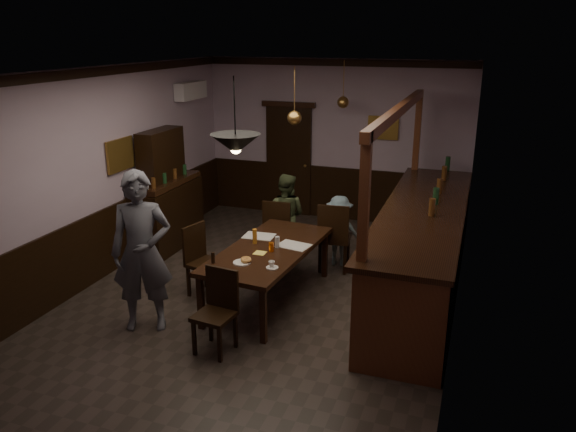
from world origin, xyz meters
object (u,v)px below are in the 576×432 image
at_px(sideboard, 166,201).
at_px(pendant_brass_far, 343,102).
at_px(pendant_brass_mid, 294,118).
at_px(dining_table, 269,252).
at_px(chair_far_right, 334,234).
at_px(bar_counter, 422,248).
at_px(soda_can, 271,247).
at_px(person_standing, 142,252).
at_px(coffee_cup, 272,264).
at_px(person_seated_right, 339,231).
at_px(person_seated_left, 285,215).
at_px(pendant_iron, 236,144).
at_px(chair_far_left, 279,228).
at_px(chair_near, 218,307).
at_px(chair_side, 201,257).

bearing_deg(sideboard, pendant_brass_far, 34.98).
distance_m(sideboard, pendant_brass_mid, 2.77).
xyz_separation_m(dining_table, sideboard, (-2.33, 1.32, 0.10)).
height_order(chair_far_right, pendant_brass_far, pendant_brass_far).
xyz_separation_m(bar_counter, pendant_brass_far, (-1.69, 2.15, 1.65)).
bearing_deg(dining_table, pendant_brass_far, 86.54).
height_order(soda_can, pendant_brass_mid, pendant_brass_mid).
relative_size(person_standing, coffee_cup, 24.46).
distance_m(person_standing, person_seated_right, 3.21).
xyz_separation_m(person_seated_left, bar_counter, (2.21, -0.65, -0.03)).
xyz_separation_m(dining_table, pendant_iron, (-0.06, -0.80, 1.58)).
distance_m(bar_counter, pendant_brass_far, 3.20).
height_order(chair_far_left, pendant_brass_far, pendant_brass_far).
bearing_deg(coffee_cup, pendant_brass_mid, 104.16).
xyz_separation_m(dining_table, pendant_brass_mid, (-0.01, 1.08, 1.61)).
height_order(soda_can, sideboard, sideboard).
bearing_deg(sideboard, coffee_cup, -36.47).
xyz_separation_m(coffee_cup, soda_can, (-0.20, 0.50, 0.01)).
bearing_deg(coffee_cup, dining_table, 118.94).
distance_m(chair_far_left, person_seated_left, 0.31).
bearing_deg(person_seated_right, dining_table, 60.69).
distance_m(person_seated_right, coffee_cup, 2.14).
distance_m(chair_far_right, person_seated_left, 0.96).
xyz_separation_m(chair_near, pendant_iron, (0.04, 0.52, 1.75)).
xyz_separation_m(person_seated_right, pendant_brass_mid, (-0.58, -0.43, 1.75)).
relative_size(person_standing, sideboard, 1.00).
bearing_deg(chair_near, person_seated_left, 100.97).
distance_m(chair_far_right, person_seated_right, 0.29).
distance_m(chair_near, person_seated_left, 2.91).
distance_m(chair_far_left, coffee_cup, 2.01).
bearing_deg(dining_table, person_standing, -134.51).
bearing_deg(coffee_cup, person_standing, -153.76).
bearing_deg(soda_can, person_seated_right, 73.01).
height_order(coffee_cup, pendant_brass_far, pendant_brass_far).
relative_size(chair_far_left, coffee_cup, 12.63).
bearing_deg(pendant_brass_mid, chair_side, -127.87).
distance_m(soda_can, bar_counter, 2.08).
height_order(chair_near, person_seated_left, person_seated_left).
bearing_deg(person_standing, sideboard, 91.71).
bearing_deg(person_standing, person_seated_left, 49.73).
bearing_deg(person_standing, pendant_iron, -4.98).
bearing_deg(pendant_iron, chair_near, -94.18).
height_order(person_seated_right, pendant_brass_mid, pendant_brass_mid).
xyz_separation_m(chair_far_left, pendant_iron, (0.28, -2.10, 1.71)).
height_order(dining_table, person_seated_left, person_seated_left).
distance_m(sideboard, pendant_iron, 3.43).
bearing_deg(pendant_iron, chair_side, 142.09).
relative_size(person_seated_right, soda_can, 9.15).
distance_m(chair_far_right, sideboard, 2.90).
bearing_deg(pendant_brass_far, person_seated_right, -76.25).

